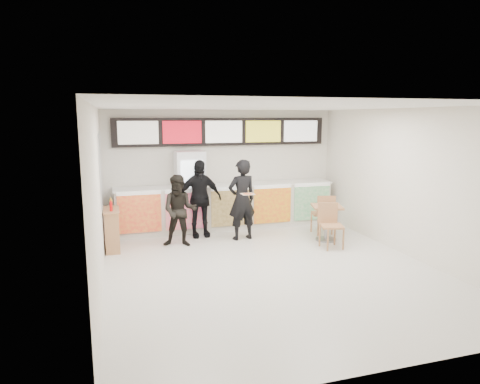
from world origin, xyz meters
name	(u,v)px	position (x,y,z in m)	size (l,w,h in m)	color
floor	(269,268)	(0.00, 0.00, 0.00)	(7.00, 7.00, 0.00)	beige
ceiling	(271,107)	(0.00, 0.00, 3.00)	(7.00, 7.00, 0.00)	white
wall_back	(223,168)	(0.00, 3.50, 1.50)	(6.00, 6.00, 0.00)	silver
wall_left	(98,199)	(-3.00, 0.00, 1.50)	(7.00, 7.00, 0.00)	silver
wall_right	(409,183)	(3.00, 0.00, 1.50)	(7.00, 7.00, 0.00)	silver
service_counter	(227,206)	(0.00, 3.09, 0.57)	(5.56, 0.77, 1.14)	silver
menu_board	(223,132)	(0.00, 3.41, 2.45)	(5.50, 0.14, 0.70)	black
drinks_fridge	(190,191)	(-0.93, 3.11, 1.00)	(0.70, 0.67, 2.00)	white
mirror_panel	(101,167)	(-2.99, 2.45, 1.75)	(0.01, 2.00, 1.50)	#B2B7BF
customer_main	(242,200)	(0.07, 2.03, 0.94)	(0.68, 0.45, 1.87)	black
customer_left	(180,211)	(-1.39, 1.90, 0.79)	(0.77, 0.60, 1.59)	black
customer_mid	(199,199)	(-0.83, 2.55, 0.92)	(1.08, 0.45, 1.84)	black
pizza_slice	(248,194)	(0.07, 1.58, 1.16)	(0.36, 0.36, 0.02)	beige
cafe_table	(327,216)	(1.92, 1.38, 0.57)	(0.93, 1.72, 0.97)	#A4754B
condiment_ledge	(112,229)	(-2.82, 2.03, 0.46)	(0.32, 0.80, 1.07)	#A4754B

